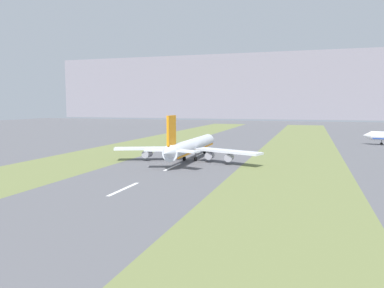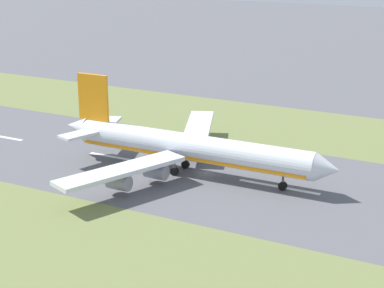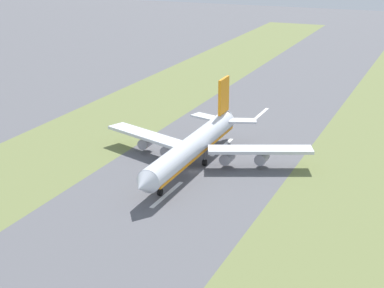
# 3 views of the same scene
# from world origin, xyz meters

# --- Properties ---
(ground_plane) EXTENTS (800.00, 800.00, 0.00)m
(ground_plane) POSITION_xyz_m (0.00, 0.00, 0.00)
(ground_plane) COLOR #56565B
(grass_median_west) EXTENTS (40.00, 600.00, 0.01)m
(grass_median_west) POSITION_xyz_m (-45.00, 0.00, 0.00)
(grass_median_west) COLOR olive
(grass_median_west) RESTS_ON ground
(grass_median_east) EXTENTS (40.00, 600.00, 0.01)m
(grass_median_east) POSITION_xyz_m (45.00, 0.00, 0.00)
(grass_median_east) COLOR olive
(grass_median_east) RESTS_ON ground
(centreline_dash_mid) EXTENTS (1.20, 18.00, 0.01)m
(centreline_dash_mid) POSITION_xyz_m (0.00, -22.59, 0.01)
(centreline_dash_mid) COLOR silver
(centreline_dash_mid) RESTS_ON ground
(centreline_dash_far) EXTENTS (1.20, 18.00, 0.01)m
(centreline_dash_far) POSITION_xyz_m (0.00, 17.41, 0.01)
(centreline_dash_far) COLOR silver
(centreline_dash_far) RESTS_ON ground
(airplane_main_jet) EXTENTS (64.13, 67.06, 20.20)m
(airplane_main_jet) POSITION_xyz_m (1.58, -4.49, 6.02)
(airplane_main_jet) COLOR silver
(airplane_main_jet) RESTS_ON ground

